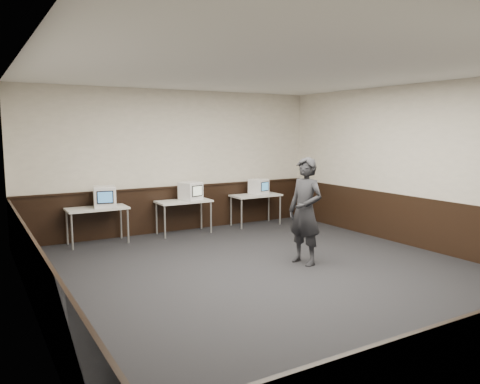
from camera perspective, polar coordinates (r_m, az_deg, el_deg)
name	(u,v)px	position (r m, az deg, el deg)	size (l,w,h in m)	color
floor	(276,276)	(7.56, 4.37, -10.22)	(8.00, 8.00, 0.00)	black
ceiling	(278,70)	(7.25, 4.63, 14.63)	(8.00, 8.00, 0.00)	white
back_wall	(176,161)	(10.75, -7.81, 3.74)	(7.00, 7.00, 0.00)	beige
left_wall	(30,191)	(5.98, -24.24, 0.12)	(8.00, 8.00, 0.00)	beige
right_wall	(427,167)	(9.66, 21.81, 2.84)	(8.00, 8.00, 0.00)	beige
wainscot_back	(177,209)	(10.86, -7.67, -2.07)	(6.98, 0.04, 1.00)	black
wainscot_left	(37,282)	(6.20, -23.50, -10.00)	(0.04, 7.98, 1.00)	black
wainscot_right	(423,223)	(9.79, 21.42, -3.59)	(0.04, 7.98, 1.00)	black
wainscot_rail	(177,187)	(10.76, -7.67, 0.64)	(6.98, 0.06, 0.04)	black
desk_left	(97,211)	(9.89, -17.03, -2.23)	(1.20, 0.60, 0.75)	silver
desk_center	(184,204)	(10.48, -6.88, -1.41)	(1.20, 0.60, 0.75)	silver
desk_right	(256,197)	(11.36, 1.94, -0.66)	(1.20, 0.60, 0.75)	silver
emac_left	(105,197)	(9.84, -16.18, -0.57)	(0.51, 0.53, 0.43)	white
emac_center	(191,191)	(10.49, -6.04, 0.12)	(0.52, 0.53, 0.40)	white
emac_right	(259,187)	(11.42, 2.30, 0.67)	(0.47, 0.48, 0.37)	white
person	(305,211)	(8.11, 7.96, -2.33)	(0.67, 0.44, 1.84)	black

